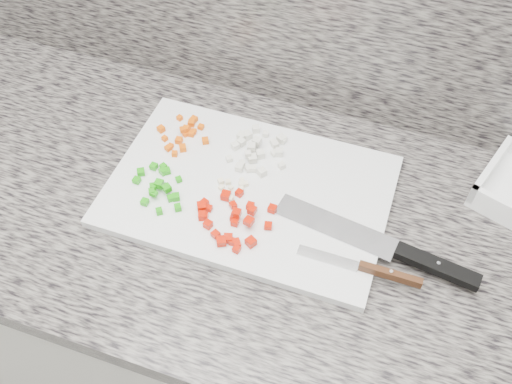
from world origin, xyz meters
TOP-DOWN VIEW (x-y plane):
  - cabinet at (0.00, 1.44)m, footprint 3.92×0.62m
  - countertop at (0.00, 1.44)m, footprint 3.96×0.64m
  - cutting_board at (0.02, 1.48)m, footprint 0.50×0.33m
  - carrot_pile at (-0.14, 1.55)m, footprint 0.11×0.11m
  - onion_pile at (0.01, 1.56)m, footprint 0.12×0.12m
  - green_pepper_pile at (-0.13, 1.42)m, footprint 0.11×0.11m
  - red_pepper_pile at (0.02, 1.39)m, footprint 0.14×0.13m
  - garlic_pile at (-0.01, 1.46)m, footprint 0.06×0.06m
  - chef_knife at (0.30, 1.43)m, footprint 0.35×0.09m
  - paring_knife at (0.27, 1.38)m, footprint 0.20×0.02m

SIDE VIEW (x-z plane):
  - cabinet at x=0.00m, z-range 0.00..0.86m
  - countertop at x=0.00m, z-range 0.86..0.90m
  - cutting_board at x=0.02m, z-range 0.90..0.92m
  - garlic_pile at x=-0.01m, z-range 0.92..0.93m
  - chef_knife at x=0.30m, z-range 0.91..0.93m
  - paring_knife at x=0.27m, z-range 0.91..0.93m
  - carrot_pile at x=-0.14m, z-range 0.91..0.93m
  - onion_pile at x=0.01m, z-range 0.91..0.94m
  - red_pepper_pile at x=0.02m, z-range 0.91..0.94m
  - green_pepper_pile at x=-0.13m, z-range 0.91..0.94m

